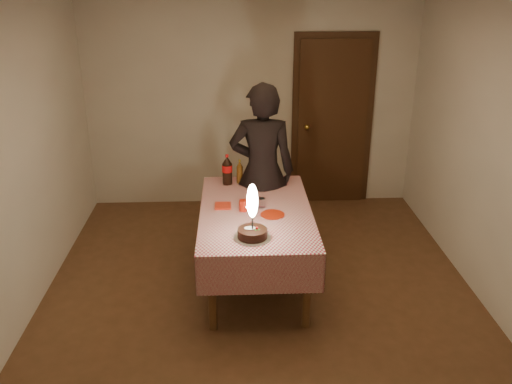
% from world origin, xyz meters
% --- Properties ---
extents(ground, '(4.00, 4.50, 0.01)m').
position_xyz_m(ground, '(0.00, 0.00, 0.00)').
color(ground, brown).
rests_on(ground, ground).
extents(room_shell, '(4.04, 4.54, 2.62)m').
position_xyz_m(room_shell, '(0.03, 0.08, 1.65)').
color(room_shell, beige).
rests_on(room_shell, ground).
extents(dining_table, '(1.02, 1.72, 0.75)m').
position_xyz_m(dining_table, '(-0.03, 0.29, 0.65)').
color(dining_table, brown).
rests_on(dining_table, ground).
extents(birthday_cake, '(0.31, 0.31, 0.47)m').
position_xyz_m(birthday_cake, '(-0.08, -0.27, 0.89)').
color(birthday_cake, white).
rests_on(birthday_cake, dining_table).
extents(red_plate, '(0.22, 0.22, 0.01)m').
position_xyz_m(red_plate, '(0.12, 0.17, 0.76)').
color(red_plate, '#AF230C').
rests_on(red_plate, dining_table).
extents(red_cup, '(0.08, 0.08, 0.10)m').
position_xyz_m(red_cup, '(-0.14, 0.27, 0.80)').
color(red_cup, red).
rests_on(red_cup, dining_table).
extents(clear_cup, '(0.07, 0.07, 0.09)m').
position_xyz_m(clear_cup, '(0.03, 0.34, 0.80)').
color(clear_cup, white).
rests_on(clear_cup, dining_table).
extents(napkin_stack, '(0.15, 0.15, 0.02)m').
position_xyz_m(napkin_stack, '(-0.33, 0.37, 0.76)').
color(napkin_stack, red).
rests_on(napkin_stack, dining_table).
extents(cola_bottle, '(0.10, 0.10, 0.32)m').
position_xyz_m(cola_bottle, '(-0.29, 0.94, 0.91)').
color(cola_bottle, black).
rests_on(cola_bottle, dining_table).
extents(amber_bottle_left, '(0.06, 0.06, 0.25)m').
position_xyz_m(amber_bottle_left, '(-0.17, 0.96, 0.87)').
color(amber_bottle_left, '#5C350F').
rests_on(amber_bottle_left, dining_table).
extents(amber_bottle_right, '(0.06, 0.06, 0.25)m').
position_xyz_m(amber_bottle_right, '(0.16, 0.93, 0.87)').
color(amber_bottle_right, '#5C350F').
rests_on(amber_bottle_right, dining_table).
extents(photographer, '(0.69, 0.49, 1.81)m').
position_xyz_m(photographer, '(0.06, 0.89, 0.91)').
color(photographer, black).
rests_on(photographer, ground).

